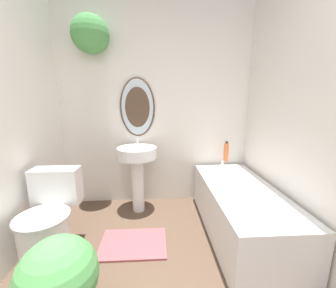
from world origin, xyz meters
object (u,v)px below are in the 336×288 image
(pedestal_sink, at_px, (137,164))
(bathtub, at_px, (240,209))
(shampoo_bottle, at_px, (226,152))
(toilet, at_px, (49,225))
(potted_plant, at_px, (59,280))

(pedestal_sink, xyz_separation_m, bathtub, (1.03, -0.49, -0.33))
(shampoo_bottle, bearing_deg, pedestal_sink, -172.79)
(toilet, bearing_deg, bathtub, 7.91)
(shampoo_bottle, height_order, potted_plant, shampoo_bottle)
(toilet, distance_m, bathtub, 1.71)
(pedestal_sink, bearing_deg, potted_plant, -104.44)
(toilet, xyz_separation_m, pedestal_sink, (0.66, 0.73, 0.27))
(toilet, distance_m, pedestal_sink, 1.02)
(toilet, relative_size, potted_plant, 1.28)
(potted_plant, bearing_deg, toilet, 120.78)
(pedestal_sink, xyz_separation_m, potted_plant, (-0.33, -1.28, -0.26))
(bathtub, relative_size, shampoo_bottle, 5.80)
(toilet, relative_size, shampoo_bottle, 2.95)
(pedestal_sink, bearing_deg, shampoo_bottle, 7.21)
(bathtub, height_order, shampoo_bottle, shampoo_bottle)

